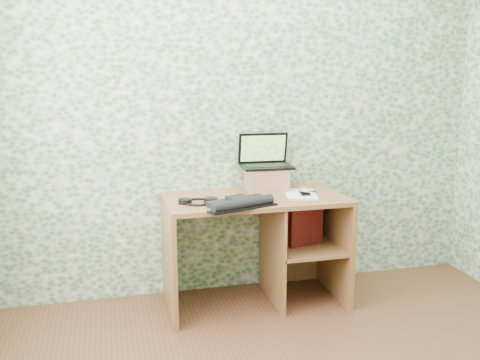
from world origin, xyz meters
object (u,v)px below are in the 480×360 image
object	(u,v)px
keyboard	(241,203)
notepad	(300,194)
riser	(267,179)
laptop	(265,159)
desk	(265,233)

from	to	relation	value
keyboard	notepad	size ratio (longest dim) A/B	1.60
riser	laptop	distance (m)	0.14
desk	laptop	world-z (taller)	laptop
riser	notepad	size ratio (longest dim) A/B	0.95
riser	notepad	bearing A→B (deg)	-43.37
laptop	notepad	bearing A→B (deg)	-45.89
keyboard	desk	bearing A→B (deg)	27.93
laptop	notepad	distance (m)	0.35
riser	keyboard	size ratio (longest dim) A/B	0.59
riser	keyboard	bearing A→B (deg)	-127.60
desk	keyboard	distance (m)	0.45
laptop	notepad	world-z (taller)	laptop
notepad	desk	bearing A→B (deg)	178.04
desk	notepad	bearing A→B (deg)	-14.79
laptop	keyboard	xyz separation A→B (m)	(-0.28, -0.40, -0.20)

